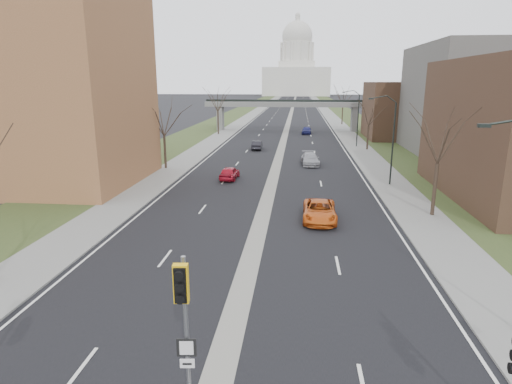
% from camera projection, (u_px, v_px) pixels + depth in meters
% --- Properties ---
extents(road_surface, '(20.00, 600.00, 0.01)m').
position_uv_depth(road_surface, '(292.00, 110.00, 157.51)').
color(road_surface, black).
rests_on(road_surface, ground).
extents(median_strip, '(1.20, 600.00, 0.02)m').
position_uv_depth(median_strip, '(292.00, 110.00, 157.51)').
color(median_strip, gray).
rests_on(median_strip, ground).
extents(sidewalk_right, '(4.00, 600.00, 0.12)m').
position_uv_depth(sidewalk_right, '(325.00, 110.00, 156.35)').
color(sidewalk_right, gray).
rests_on(sidewalk_right, ground).
extents(sidewalk_left, '(4.00, 600.00, 0.12)m').
position_uv_depth(sidewalk_left, '(260.00, 109.00, 158.64)').
color(sidewalk_left, gray).
rests_on(sidewalk_left, ground).
extents(grass_verge_right, '(8.00, 600.00, 0.10)m').
position_uv_depth(grass_verge_right, '(341.00, 110.00, 155.78)').
color(grass_verge_right, '#2C3C1B').
rests_on(grass_verge_right, ground).
extents(grass_verge_left, '(8.00, 600.00, 0.10)m').
position_uv_depth(grass_verge_left, '(244.00, 109.00, 159.22)').
color(grass_verge_left, '#2C3C1B').
rests_on(grass_verge_left, ground).
extents(apartment_building, '(25.00, 16.00, 22.00)m').
position_uv_depth(apartment_building, '(5.00, 72.00, 41.63)').
color(apartment_building, '#9A623D').
rests_on(apartment_building, ground).
extents(commercial_block_mid, '(18.00, 22.00, 15.00)m').
position_uv_depth(commercial_block_mid, '(485.00, 101.00, 58.54)').
color(commercial_block_mid, '#595751').
rests_on(commercial_block_mid, ground).
extents(commercial_block_far, '(14.00, 14.00, 10.00)m').
position_uv_depth(commercial_block_far, '(407.00, 111.00, 77.08)').
color(commercial_block_far, '#483321').
rests_on(commercial_block_far, ground).
extents(pedestrian_bridge, '(34.00, 3.00, 6.45)m').
position_uv_depth(pedestrian_bridge, '(287.00, 108.00, 88.86)').
color(pedestrian_bridge, slate).
rests_on(pedestrian_bridge, ground).
extents(capitol, '(48.00, 42.00, 55.75)m').
position_uv_depth(capitol, '(297.00, 70.00, 316.64)').
color(capitol, silver).
rests_on(capitol, ground).
extents(streetlight_mid, '(2.61, 0.20, 8.70)m').
position_uv_depth(streetlight_mid, '(387.00, 115.00, 41.03)').
color(streetlight_mid, black).
rests_on(streetlight_mid, sidewalk_right).
extents(streetlight_far, '(2.61, 0.20, 8.70)m').
position_uv_depth(streetlight_far, '(354.00, 102.00, 66.08)').
color(streetlight_far, black).
rests_on(streetlight_far, sidewalk_right).
extents(tree_left_b, '(6.75, 6.75, 8.81)m').
position_uv_depth(tree_left_b, '(163.00, 116.00, 49.29)').
color(tree_left_b, '#382B21').
rests_on(tree_left_b, sidewalk_left).
extents(tree_left_c, '(7.65, 7.65, 9.99)m').
position_uv_depth(tree_left_c, '(218.00, 98.00, 81.84)').
color(tree_left_c, '#382B21').
rests_on(tree_left_c, sidewalk_left).
extents(tree_right_a, '(7.20, 7.20, 9.40)m').
position_uv_depth(tree_right_a, '(441.00, 130.00, 31.29)').
color(tree_right_a, '#382B21').
rests_on(tree_right_a, sidewalk_right).
extents(tree_right_b, '(6.30, 6.30, 8.22)m').
position_uv_depth(tree_right_b, '(369.00, 111.00, 63.28)').
color(tree_right_b, '#382B21').
rests_on(tree_right_b, sidewalk_right).
extents(tree_right_c, '(7.65, 7.65, 9.99)m').
position_uv_depth(tree_right_c, '(343.00, 95.00, 101.52)').
color(tree_right_c, '#382B21').
rests_on(tree_right_c, sidewalk_right).
extents(signal_pole_median, '(0.60, 0.86, 5.20)m').
position_uv_depth(signal_pole_median, '(184.00, 311.00, 12.34)').
color(signal_pole_median, gray).
rests_on(signal_pole_median, ground).
extents(car_left_near, '(1.85, 4.16, 1.39)m').
position_uv_depth(car_left_near, '(230.00, 173.00, 45.23)').
color(car_left_near, '#A91325').
rests_on(car_left_near, ground).
extents(car_left_far, '(1.48, 4.10, 1.34)m').
position_uv_depth(car_left_far, '(257.00, 145.00, 65.17)').
color(car_left_far, black).
rests_on(car_left_far, ground).
extents(car_right_near, '(2.51, 5.29, 1.46)m').
position_uv_depth(car_right_near, '(320.00, 211.00, 31.77)').
color(car_right_near, '#CB5615').
rests_on(car_right_near, ground).
extents(car_right_mid, '(2.38, 5.17, 1.47)m').
position_uv_depth(car_right_mid, '(310.00, 159.00, 53.14)').
color(car_right_mid, '#929399').
rests_on(car_right_mid, ground).
extents(car_right_far, '(2.01, 4.52, 1.51)m').
position_uv_depth(car_right_far, '(307.00, 130.00, 84.53)').
color(car_right_far, navy).
rests_on(car_right_far, ground).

